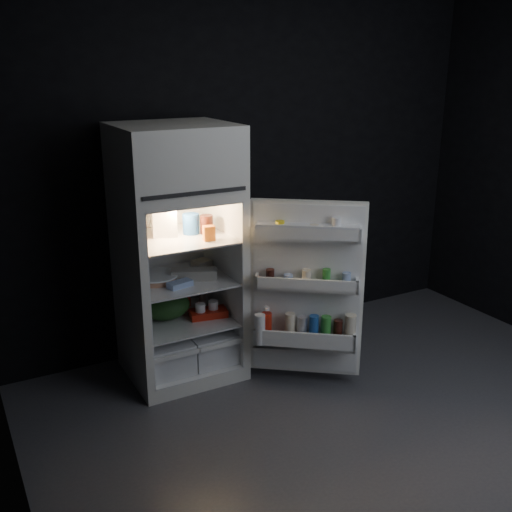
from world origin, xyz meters
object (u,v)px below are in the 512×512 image
milk_jug (164,218)px  refrigerator (176,245)px  yogurt_tray (208,313)px  egg_carton (194,274)px  fridge_door (306,293)px

milk_jug → refrigerator: bearing=-18.1°
refrigerator → milk_jug: size_ratio=7.42×
milk_jug → yogurt_tray: milk_jug is taller
milk_jug → egg_carton: size_ratio=0.76×
refrigerator → yogurt_tray: refrigerator is taller
refrigerator → milk_jug: refrigerator is taller
fridge_door → milk_jug: bearing=139.1°
milk_jug → yogurt_tray: bearing=-15.1°
milk_jug → yogurt_tray: (0.24, -0.15, -0.69)m
refrigerator → fridge_door: refrigerator is taller
fridge_door → milk_jug: size_ratio=5.08×
milk_jug → yogurt_tray: size_ratio=0.91×
milk_jug → egg_carton: bearing=-26.9°
fridge_door → egg_carton: fridge_door is taller
fridge_door → yogurt_tray: 0.75m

